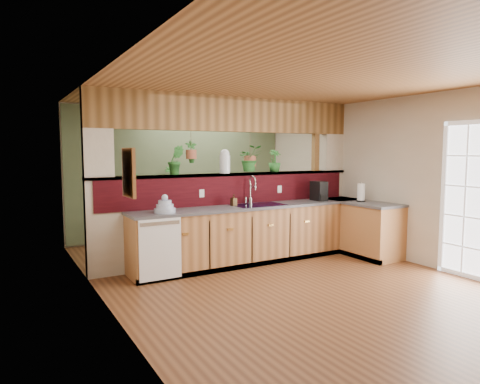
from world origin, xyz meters
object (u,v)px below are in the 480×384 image
faucet (251,189)px  paper_towel (361,193)px  shelving_console (159,215)px  soap_dispenser (234,200)px  coffee_maker (319,192)px  glass_jar (225,161)px  dish_stack (165,207)px

faucet → paper_towel: size_ratio=1.42×
shelving_console → faucet: bearing=-64.4°
soap_dispenser → paper_towel: bearing=-15.2°
coffee_maker → glass_jar: 1.74m
faucet → shelving_console: 2.36m
glass_jar → paper_towel: bearing=-21.8°
coffee_maker → shelving_console: coffee_maker is taller
coffee_maker → glass_jar: glass_jar is taller
faucet → shelving_console: size_ratio=0.31×
coffee_maker → glass_jar: bearing=168.2°
faucet → glass_jar: glass_jar is taller
paper_towel → faucet: bearing=160.3°
glass_jar → shelving_console: size_ratio=0.26×
dish_stack → coffee_maker: 2.79m
soap_dispenser → coffee_maker: bearing=-4.9°
dish_stack → soap_dispenser: bearing=9.3°
glass_jar → shelving_console: (-0.46, 1.90, -1.08)m
faucet → soap_dispenser: faucet is taller
faucet → coffee_maker: (1.24, -0.19, -0.09)m
dish_stack → faucet: bearing=9.2°
dish_stack → soap_dispenser: size_ratio=1.65×
shelving_console → paper_towel: bearing=-42.3°
dish_stack → glass_jar: 1.41m
soap_dispenser → paper_towel: size_ratio=0.55×
dish_stack → paper_towel: paper_towel is taller
coffee_maker → faucet: bearing=173.8°
soap_dispenser → glass_jar: size_ratio=0.46×
dish_stack → glass_jar: bearing=21.6°
faucet → dish_stack: size_ratio=1.56×
paper_towel → glass_jar: glass_jar is taller
shelving_console → dish_stack: bearing=-102.6°
dish_stack → paper_towel: (3.31, -0.38, 0.07)m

